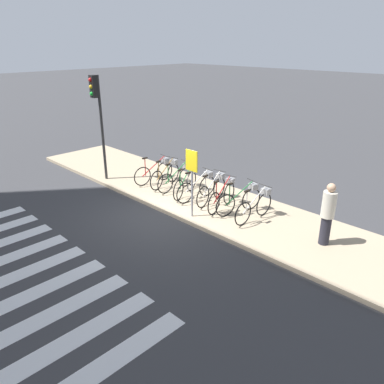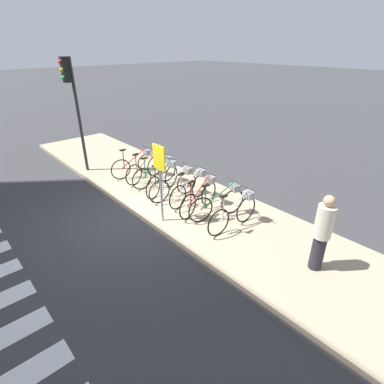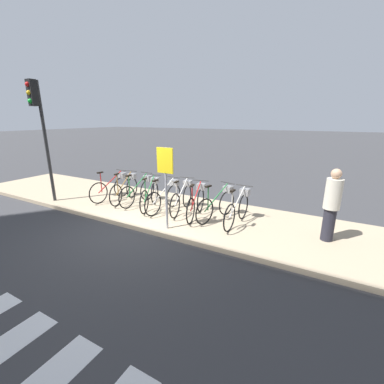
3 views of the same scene
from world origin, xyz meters
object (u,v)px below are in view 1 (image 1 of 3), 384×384
parked_bicycle_4 (198,186)px  parked_bicycle_7 (241,199)px  parked_bicycle_3 (186,182)px  sign_post (192,172)px  parked_bicycle_2 (178,177)px  parked_bicycle_8 (256,205)px  parked_bicycle_0 (156,171)px  traffic_light (97,107)px  parked_bicycle_6 (223,194)px  pedestrian (328,213)px  parked_bicycle_5 (213,189)px  parked_bicycle_1 (167,173)px

parked_bicycle_4 → parked_bicycle_7: (1.64, 0.15, 0.00)m
parked_bicycle_3 → sign_post: (1.34, -1.09, 0.93)m
parked_bicycle_2 → parked_bicycle_8: 3.35m
parked_bicycle_3 → parked_bicycle_0: bearing=178.5°
parked_bicycle_0 → traffic_light: (-1.63, -1.18, 2.25)m
parked_bicycle_6 → parked_bicycle_8: size_ratio=0.98×
parked_bicycle_0 → parked_bicycle_4: same height
traffic_light → pedestrian: bearing=8.9°
parked_bicycle_3 → parked_bicycle_8: 2.79m
parked_bicycle_3 → parked_bicycle_5: 1.06m
parked_bicycle_1 → parked_bicycle_3: 1.13m
parked_bicycle_0 → parked_bicycle_2: bearing=4.9°
parked_bicycle_7 → sign_post: 1.78m
parked_bicycle_2 → traffic_light: (-2.71, -1.27, 2.25)m
parked_bicycle_2 → parked_bicycle_1: bearing=-177.6°
pedestrian → sign_post: 3.78m
parked_bicycle_1 → parked_bicycle_2: 0.57m
parked_bicycle_3 → parked_bicycle_5: same height
parked_bicycle_0 → parked_bicycle_8: size_ratio=1.00×
parked_bicycle_0 → parked_bicycle_1: (0.51, 0.07, 0.00)m
parked_bicycle_1 → parked_bicycle_5: same height
parked_bicycle_1 → sign_post: sign_post is taller
parked_bicycle_5 → pedestrian: size_ratio=1.00×
parked_bicycle_1 → parked_bicycle_6: same height
parked_bicycle_2 → sign_post: bearing=-32.8°
parked_bicycle_7 → parked_bicycle_8: bearing=-7.6°
parked_bicycle_2 → traffic_light: size_ratio=0.44×
parked_bicycle_5 → pedestrian: bearing=-0.4°
parked_bicycle_5 → parked_bicycle_6: (0.55, -0.14, 0.00)m
parked_bicycle_3 → parked_bicycle_8: bearing=1.5°
parked_bicycle_1 → parked_bicycle_8: 3.91m
parked_bicycle_1 → parked_bicycle_5: (2.17, 0.06, 0.00)m
parked_bicycle_3 → parked_bicycle_8: same height
pedestrian → traffic_light: traffic_light is taller
parked_bicycle_0 → traffic_light: size_ratio=0.44×
parked_bicycle_4 → parked_bicycle_7: same height
parked_bicycle_8 → pedestrian: pedestrian is taller
traffic_light → parked_bicycle_5: bearing=16.9°
parked_bicycle_6 → parked_bicycle_7: same height
pedestrian → traffic_light: (-8.15, -1.28, 1.83)m
parked_bicycle_2 → pedestrian: bearing=0.1°
parked_bicycle_8 → parked_bicycle_2: bearing=179.0°
parked_bicycle_2 → parked_bicycle_6: 2.16m
parked_bicycle_0 → parked_bicycle_4: bearing=-0.9°
parked_bicycle_8 → traffic_light: size_ratio=0.44×
parked_bicycle_0 → parked_bicycle_3: 1.64m
parked_bicycle_8 → pedestrian: size_ratio=1.01×
parked_bicycle_8 → traffic_light: 6.58m
parked_bicycle_4 → parked_bicycle_7: size_ratio=1.03×
parked_bicycle_4 → traffic_light: traffic_light is taller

